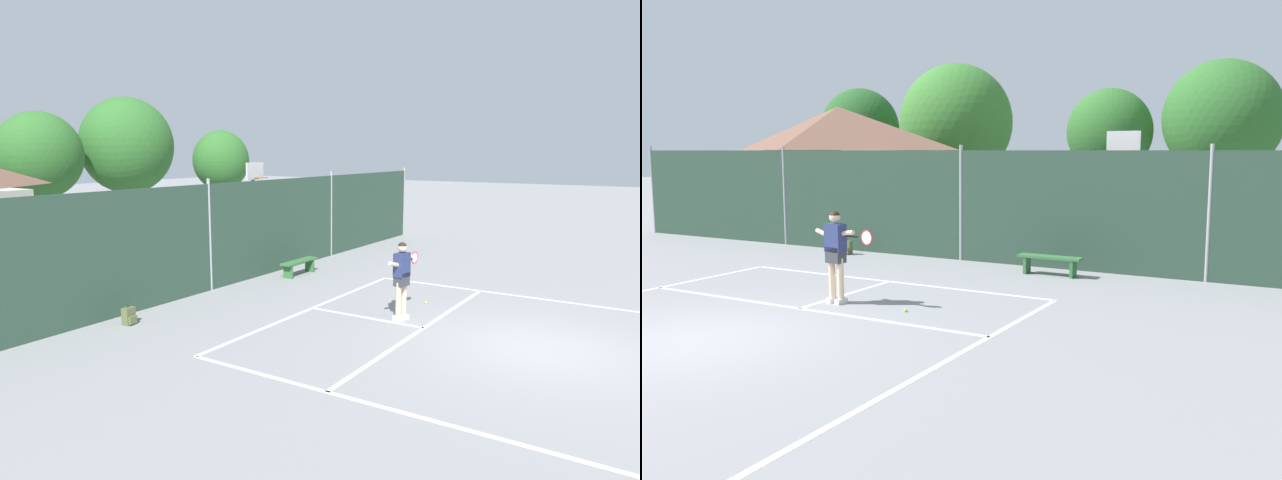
# 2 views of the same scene
# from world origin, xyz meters

# --- Properties ---
(ground_plane) EXTENTS (120.00, 120.00, 0.00)m
(ground_plane) POSITION_xyz_m (0.00, 0.00, 0.00)
(ground_plane) COLOR gray
(court_markings) EXTENTS (8.30, 11.10, 0.01)m
(court_markings) POSITION_xyz_m (0.00, 0.65, 0.00)
(court_markings) COLOR white
(court_markings) RESTS_ON ground
(chainlink_fence) EXTENTS (26.09, 0.09, 3.19)m
(chainlink_fence) POSITION_xyz_m (-0.00, 9.00, 1.52)
(chainlink_fence) COLOR #284233
(chainlink_fence) RESTS_ON ground
(basketball_hoop) EXTENTS (0.90, 0.67, 3.55)m
(basketball_hoop) POSITION_xyz_m (4.03, 10.67, 2.31)
(basketball_hoop) COLOR #284CB2
(basketball_hoop) RESTS_ON ground
(clubhouse_building) EXTENTS (7.42, 4.54, 4.67)m
(clubhouse_building) POSITION_xyz_m (-7.43, 12.93, 2.42)
(clubhouse_building) COLOR beige
(clubhouse_building) RESTS_ON ground
(treeline_backdrop) EXTENTS (26.20, 4.66, 6.86)m
(treeline_backdrop) POSITION_xyz_m (-1.80, 19.13, 4.07)
(treeline_backdrop) COLOR brown
(treeline_backdrop) RESTS_ON ground
(tennis_player) EXTENTS (1.44, 0.30, 1.85)m
(tennis_player) POSITION_xyz_m (0.34, 3.20, 1.11)
(tennis_player) COLOR silver
(tennis_player) RESTS_ON ground
(tennis_ball) EXTENTS (0.07, 0.07, 0.07)m
(tennis_ball) POSITION_xyz_m (1.95, 3.24, 0.03)
(tennis_ball) COLOR #CCE033
(tennis_ball) RESTS_ON ground
(backpack_olive) EXTENTS (0.30, 0.28, 0.46)m
(backpack_olive) POSITION_xyz_m (-3.44, 8.27, 0.19)
(backpack_olive) COLOR #566038
(backpack_olive) RESTS_ON ground
(courtside_bench) EXTENTS (1.60, 0.36, 0.48)m
(courtside_bench) POSITION_xyz_m (3.01, 8.02, 0.36)
(courtside_bench) COLOR #336B38
(courtside_bench) RESTS_ON ground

